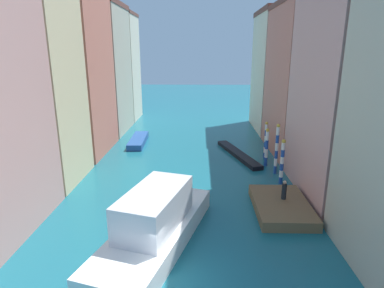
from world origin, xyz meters
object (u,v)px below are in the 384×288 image
person_on_dock (284,191)px  vaporetto_white (156,224)px  waterfront_dock (281,206)px  gondola_black (238,154)px  mooring_pole_2 (267,147)px  mooring_pole_1 (277,149)px  mooring_pole_0 (282,161)px  motorboat_0 (138,140)px  mooring_pole_3 (266,140)px

person_on_dock → vaporetto_white: 10.05m
waterfront_dock → gondola_black: size_ratio=0.63×
mooring_pole_2 → gondola_black: (-2.44, 3.18, -1.78)m
waterfront_dock → gondola_black: bearing=97.5°
mooring_pole_1 → vaporetto_white: mooring_pole_1 is taller
person_on_dock → mooring_pole_2: (0.49, 9.25, 0.60)m
mooring_pole_0 → mooring_pole_1: (0.06, 2.50, 0.39)m
waterfront_dock → mooring_pole_2: mooring_pole_2 is taller
person_on_dock → mooring_pole_2: 9.28m
waterfront_dock → motorboat_0: bearing=127.9°
waterfront_dock → vaporetto_white: bearing=-152.8°
mooring_pole_1 → mooring_pole_3: bearing=91.5°
waterfront_dock → mooring_pole_3: 12.31m
vaporetto_white → mooring_pole_2: bearing=56.6°
mooring_pole_0 → person_on_dock: bearing=-101.2°
waterfront_dock → gondola_black: (-1.70, 12.89, -0.14)m
mooring_pole_1 → vaporetto_white: bearing=-129.3°
person_on_dock → mooring_pole_1: (0.98, 7.11, 1.07)m
mooring_pole_3 → vaporetto_white: (-9.66, -16.53, -0.75)m
person_on_dock → gondola_black: person_on_dock is taller
mooring_pole_2 → vaporetto_white: size_ratio=0.32×
mooring_pole_1 → motorboat_0: mooring_pole_1 is taller
waterfront_dock → motorboat_0: 22.41m
mooring_pole_1 → mooring_pole_3: (-0.12, 4.57, -0.39)m
waterfront_dock → vaporetto_white: (-8.55, -4.39, 0.96)m
person_on_dock → mooring_pole_3: 11.73m
mooring_pole_1 → mooring_pole_2: mooring_pole_1 is taller
waterfront_dock → person_on_dock: (0.25, 0.46, 1.03)m
person_on_dock → mooring_pole_3: mooring_pole_3 is taller
mooring_pole_3 → mooring_pole_1: bearing=-88.5°
motorboat_0 → mooring_pole_0: bearing=-40.2°
waterfront_dock → mooring_pole_1: 7.95m
mooring_pole_0 → vaporetto_white: bearing=-135.8°
mooring_pole_2 → waterfront_dock: bearing=-94.3°
person_on_dock → vaporetto_white: vaporetto_white is taller
waterfront_dock → vaporetto_white: 9.66m
vaporetto_white → motorboat_0: 22.71m
mooring_pole_3 → motorboat_0: (-14.86, 5.55, -1.71)m
mooring_pole_2 → mooring_pole_3: 2.46m
person_on_dock → motorboat_0: 22.23m
person_on_dock → motorboat_0: person_on_dock is taller
person_on_dock → motorboat_0: size_ratio=0.20×
mooring_pole_2 → vaporetto_white: (-9.29, -14.10, -0.67)m
mooring_pole_0 → vaporetto_white: size_ratio=0.34×
waterfront_dock → mooring_pole_0: mooring_pole_0 is taller
waterfront_dock → mooring_pole_0: bearing=77.1°
mooring_pole_1 → mooring_pole_0: bearing=-91.4°
waterfront_dock → person_on_dock: size_ratio=4.28×
mooring_pole_1 → gondola_black: size_ratio=0.49×
mooring_pole_2 → motorboat_0: size_ratio=0.55×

